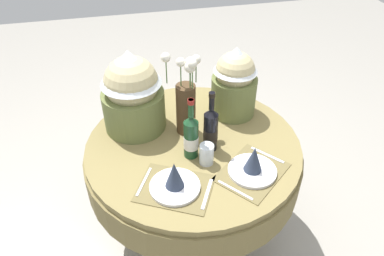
{
  "coord_description": "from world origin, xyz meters",
  "views": [
    {
      "loc": [
        -0.35,
        -1.47,
        2.0
      ],
      "look_at": [
        0.0,
        0.03,
        0.81
      ],
      "focal_mm": 34.03,
      "sensor_mm": 36.0,
      "label": 1
    }
  ],
  "objects_px": {
    "place_setting_left": "(175,181)",
    "wine_bottle_left": "(211,129)",
    "flower_vase": "(186,101)",
    "gift_tub_back_left": "(132,89)",
    "place_setting_right": "(253,165)",
    "tumbler_near_right": "(207,154)",
    "dining_table": "(193,162)",
    "wine_bottle_centre": "(191,136)",
    "gift_tub_back_right": "(235,79)"
  },
  "relations": [
    {
      "from": "place_setting_left",
      "to": "wine_bottle_left",
      "type": "distance_m",
      "value": 0.35
    },
    {
      "from": "flower_vase",
      "to": "gift_tub_back_left",
      "type": "distance_m",
      "value": 0.3
    },
    {
      "from": "place_setting_right",
      "to": "tumbler_near_right",
      "type": "height_order",
      "value": "place_setting_right"
    },
    {
      "from": "wine_bottle_left",
      "to": "gift_tub_back_left",
      "type": "relative_size",
      "value": 0.73
    },
    {
      "from": "dining_table",
      "to": "place_setting_left",
      "type": "bearing_deg",
      "value": -117.57
    },
    {
      "from": "dining_table",
      "to": "wine_bottle_centre",
      "type": "bearing_deg",
      "value": -109.63
    },
    {
      "from": "place_setting_right",
      "to": "flower_vase",
      "type": "relative_size",
      "value": 0.92
    },
    {
      "from": "wine_bottle_centre",
      "to": "gift_tub_back_right",
      "type": "relative_size",
      "value": 0.81
    },
    {
      "from": "flower_vase",
      "to": "gift_tub_back_left",
      "type": "relative_size",
      "value": 0.98
    },
    {
      "from": "dining_table",
      "to": "place_setting_right",
      "type": "relative_size",
      "value": 2.78
    },
    {
      "from": "flower_vase",
      "to": "gift_tub_back_right",
      "type": "xyz_separation_m",
      "value": [
        0.31,
        0.12,
        0.02
      ]
    },
    {
      "from": "flower_vase",
      "to": "gift_tub_back_right",
      "type": "distance_m",
      "value": 0.33
    },
    {
      "from": "gift_tub_back_left",
      "to": "gift_tub_back_right",
      "type": "relative_size",
      "value": 1.12
    },
    {
      "from": "gift_tub_back_left",
      "to": "gift_tub_back_right",
      "type": "distance_m",
      "value": 0.58
    },
    {
      "from": "place_setting_right",
      "to": "gift_tub_back_right",
      "type": "height_order",
      "value": "gift_tub_back_right"
    },
    {
      "from": "dining_table",
      "to": "tumbler_near_right",
      "type": "height_order",
      "value": "tumbler_near_right"
    },
    {
      "from": "place_setting_left",
      "to": "gift_tub_back_right",
      "type": "height_order",
      "value": "gift_tub_back_right"
    },
    {
      "from": "wine_bottle_left",
      "to": "wine_bottle_centre",
      "type": "distance_m",
      "value": 0.12
    },
    {
      "from": "wine_bottle_centre",
      "to": "gift_tub_back_left",
      "type": "xyz_separation_m",
      "value": [
        -0.25,
        0.32,
        0.12
      ]
    },
    {
      "from": "place_setting_right",
      "to": "wine_bottle_left",
      "type": "distance_m",
      "value": 0.28
    },
    {
      "from": "gift_tub_back_left",
      "to": "dining_table",
      "type": "bearing_deg",
      "value": -38.19
    },
    {
      "from": "place_setting_right",
      "to": "tumbler_near_right",
      "type": "bearing_deg",
      "value": 149.16
    },
    {
      "from": "flower_vase",
      "to": "dining_table",
      "type": "bearing_deg",
      "value": -83.52
    },
    {
      "from": "place_setting_right",
      "to": "wine_bottle_centre",
      "type": "xyz_separation_m",
      "value": [
        -0.26,
        0.19,
        0.08
      ]
    },
    {
      "from": "place_setting_left",
      "to": "gift_tub_back_right",
      "type": "distance_m",
      "value": 0.73
    },
    {
      "from": "place_setting_left",
      "to": "flower_vase",
      "type": "bearing_deg",
      "value": 70.95
    },
    {
      "from": "wine_bottle_left",
      "to": "gift_tub_back_left",
      "type": "height_order",
      "value": "gift_tub_back_left"
    },
    {
      "from": "place_setting_right",
      "to": "flower_vase",
      "type": "distance_m",
      "value": 0.5
    },
    {
      "from": "wine_bottle_centre",
      "to": "gift_tub_back_left",
      "type": "height_order",
      "value": "gift_tub_back_left"
    },
    {
      "from": "wine_bottle_centre",
      "to": "gift_tub_back_right",
      "type": "distance_m",
      "value": 0.47
    },
    {
      "from": "wine_bottle_left",
      "to": "tumbler_near_right",
      "type": "height_order",
      "value": "wine_bottle_left"
    },
    {
      "from": "tumbler_near_right",
      "to": "place_setting_right",
      "type": "bearing_deg",
      "value": -30.84
    },
    {
      "from": "dining_table",
      "to": "flower_vase",
      "type": "bearing_deg",
      "value": 96.48
    },
    {
      "from": "place_setting_left",
      "to": "wine_bottle_left",
      "type": "bearing_deg",
      "value": 45.88
    },
    {
      "from": "wine_bottle_left",
      "to": "tumbler_near_right",
      "type": "distance_m",
      "value": 0.14
    },
    {
      "from": "place_setting_right",
      "to": "gift_tub_back_right",
      "type": "xyz_separation_m",
      "value": [
        0.06,
        0.52,
        0.18
      ]
    },
    {
      "from": "tumbler_near_right",
      "to": "gift_tub_back_left",
      "type": "height_order",
      "value": "gift_tub_back_left"
    },
    {
      "from": "flower_vase",
      "to": "place_setting_left",
      "type": "bearing_deg",
      "value": -109.05
    },
    {
      "from": "wine_bottle_left",
      "to": "place_setting_left",
      "type": "bearing_deg",
      "value": -134.12
    },
    {
      "from": "place_setting_right",
      "to": "gift_tub_back_right",
      "type": "bearing_deg",
      "value": 82.94
    },
    {
      "from": "dining_table",
      "to": "gift_tub_back_left",
      "type": "bearing_deg",
      "value": 141.81
    },
    {
      "from": "flower_vase",
      "to": "gift_tub_back_left",
      "type": "xyz_separation_m",
      "value": [
        -0.27,
        0.11,
        0.05
      ]
    },
    {
      "from": "place_setting_left",
      "to": "tumbler_near_right",
      "type": "height_order",
      "value": "place_setting_left"
    },
    {
      "from": "dining_table",
      "to": "wine_bottle_centre",
      "type": "xyz_separation_m",
      "value": [
        -0.03,
        -0.09,
        0.27
      ]
    },
    {
      "from": "dining_table",
      "to": "tumbler_near_right",
      "type": "relative_size",
      "value": 10.67
    },
    {
      "from": "dining_table",
      "to": "place_setting_left",
      "type": "height_order",
      "value": "place_setting_left"
    },
    {
      "from": "place_setting_left",
      "to": "place_setting_right",
      "type": "bearing_deg",
      "value": 2.82
    },
    {
      "from": "place_setting_right",
      "to": "place_setting_left",
      "type": "bearing_deg",
      "value": -177.18
    },
    {
      "from": "place_setting_right",
      "to": "gift_tub_back_left",
      "type": "xyz_separation_m",
      "value": [
        -0.52,
        0.51,
        0.2
      ]
    },
    {
      "from": "wine_bottle_centre",
      "to": "gift_tub_back_left",
      "type": "relative_size",
      "value": 0.73
    }
  ]
}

